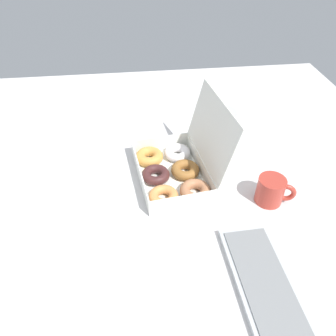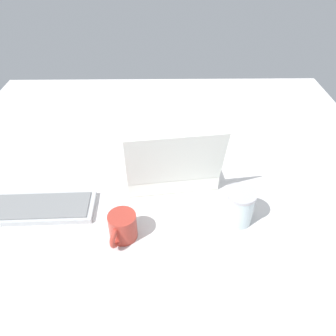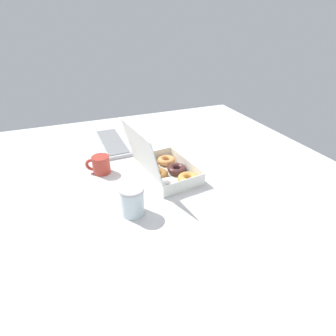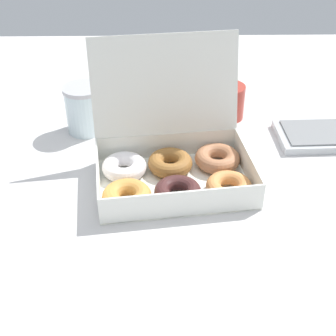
{
  "view_description": "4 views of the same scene",
  "coord_description": "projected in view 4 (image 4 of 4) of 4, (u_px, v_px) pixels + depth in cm",
  "views": [
    {
      "loc": [
        80.43,
        -11.94,
        75.01
      ],
      "look_at": [
        -1.55,
        -2.18,
        5.09
      ],
      "focal_mm": 35.0,
      "sensor_mm": 36.0,
      "label": 1
    },
    {
      "loc": [
        -0.71,
        94.16,
        79.0
      ],
      "look_at": [
        -1.98,
        0.04,
        4.27
      ],
      "focal_mm": 35.0,
      "sensor_mm": 36.0,
      "label": 2
    },
    {
      "loc": [
        -103.83,
        38.76,
        67.18
      ],
      "look_at": [
        -3.41,
        -1.03,
        4.56
      ],
      "focal_mm": 28.0,
      "sensor_mm": 36.0,
      "label": 3
    },
    {
      "loc": [
        -5.23,
        -79.68,
        59.91
      ],
      "look_at": [
        -3.93,
        -1.74,
        4.73
      ],
      "focal_mm": 50.0,
      "sensor_mm": 36.0,
      "label": 4
    }
  ],
  "objects": [
    {
      "name": "coffee_mug",
      "position": [
        228.0,
        101.0,
        1.2
      ],
      "size": [
        8.49,
        11.83,
        8.79
      ],
      "color": "#AD372B",
      "rests_on": "ground_plane"
    },
    {
      "name": "glass_jar",
      "position": [
        84.0,
        109.0,
        1.14
      ],
      "size": [
        9.6,
        9.6,
        11.81
      ],
      "color": "silver",
      "rests_on": "ground_plane"
    },
    {
      "name": "ground_plane",
      "position": [
        186.0,
        185.0,
        1.0
      ],
      "size": [
        180.0,
        180.0,
        2.0
      ],
      "primitive_type": "cube",
      "color": "silver"
    },
    {
      "name": "donut_box",
      "position": [
        172.0,
        167.0,
        0.98
      ],
      "size": [
        34.91,
        30.64,
        27.17
      ],
      "color": "white",
      "rests_on": "ground_plane"
    }
  ]
}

